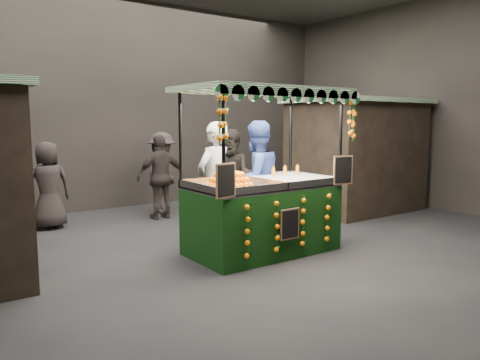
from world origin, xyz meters
TOP-DOWN VIEW (x-y plane):
  - ground at (0.00, 0.00)m, footprint 12.00×12.00m
  - market_hall at (0.00, 0.00)m, footprint 12.10×10.10m
  - neighbour_stall_right at (4.40, 1.50)m, footprint 3.00×2.20m
  - juice_stall at (0.36, -0.11)m, footprint 2.68×1.58m
  - vendor_grey at (0.04, 0.86)m, footprint 0.88×0.71m
  - vendor_blue at (0.80, 0.68)m, footprint 1.02×0.79m
  - shopper_1 at (1.14, 1.88)m, footprint 1.18×1.18m
  - shopper_2 at (0.18, 3.20)m, footprint 1.08×0.49m
  - shopper_3 at (0.49, 3.79)m, footprint 1.34×1.31m
  - shopper_4 at (-2.03, 3.61)m, footprint 0.86×0.58m
  - shopper_5 at (4.50, 3.50)m, footprint 0.63×1.57m

SIDE VIEW (x-z plane):
  - ground at x=0.00m, z-range 0.00..0.00m
  - juice_stall at x=0.36m, z-range -0.49..2.11m
  - shopper_5 at x=4.50m, z-range 0.00..1.65m
  - shopper_4 at x=-2.03m, z-range 0.00..1.71m
  - shopper_2 at x=0.18m, z-range 0.00..1.81m
  - shopper_3 at x=0.49m, z-range 0.00..1.85m
  - shopper_1 at x=1.14m, z-range 0.00..1.93m
  - vendor_grey at x=0.04m, z-range 0.00..2.08m
  - vendor_blue at x=0.80m, z-range 0.00..2.10m
  - neighbour_stall_right at x=4.40m, z-range 0.01..2.61m
  - market_hall at x=0.00m, z-range 0.86..5.91m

